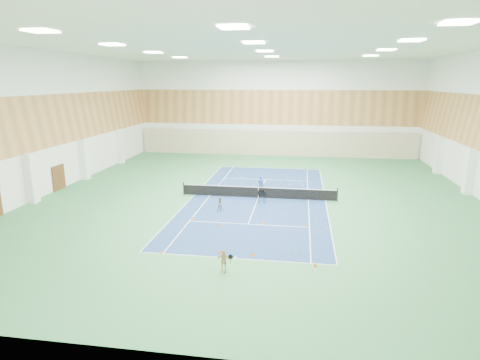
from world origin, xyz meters
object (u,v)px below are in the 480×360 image
object	(u,v)px
tennis_net	(258,192)
coach	(261,185)
child_apron	(223,261)
child_court	(220,204)
ball_cart	(262,197)

from	to	relation	value
tennis_net	coach	xyz separation A→B (m)	(0.09, 1.12, 0.26)
tennis_net	coach	size ratio (longest dim) A/B	7.89
coach	child_apron	size ratio (longest dim) A/B	1.36
tennis_net	child_apron	distance (m)	13.50
coach	child_court	xyz separation A→B (m)	(-2.52, -4.96, -0.26)
child_apron	ball_cart	xyz separation A→B (m)	(0.72, 12.11, -0.10)
tennis_net	ball_cart	distance (m)	1.44
child_court	child_apron	world-z (taller)	child_apron
tennis_net	ball_cart	xyz separation A→B (m)	(0.40, -1.38, -0.05)
coach	ball_cart	xyz separation A→B (m)	(0.32, -2.50, -0.32)
child_court	ball_cart	bearing A→B (deg)	20.08
coach	child_apron	xyz separation A→B (m)	(-0.41, -14.61, -0.22)
child_court	child_apron	bearing A→B (deg)	-98.52
child_court	coach	bearing A→B (deg)	42.19
coach	child_apron	world-z (taller)	coach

